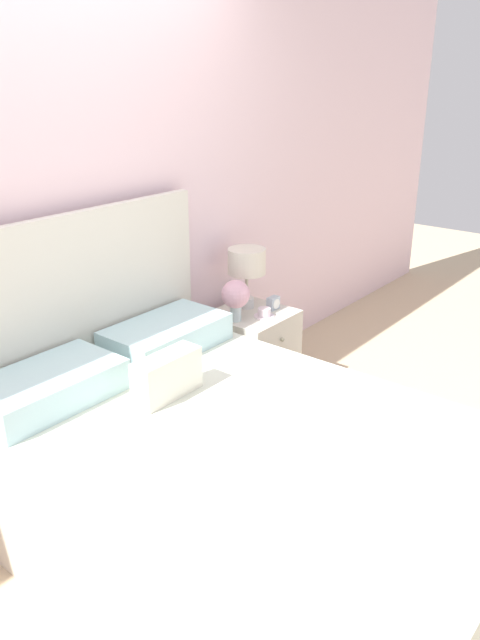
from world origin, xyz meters
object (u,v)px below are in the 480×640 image
nightstand (252,352)px  alarm_clock (273,303)px  flower_vase (236,296)px  teacup (264,313)px  table_lamp (247,264)px  bed (232,474)px

nightstand → alarm_clock: 0.33m
flower_vase → teacup: 0.22m
nightstand → flower_vase: 0.44m
nightstand → table_lamp: table_lamp is taller
bed → teacup: size_ratio=17.34×
bed → teacup: bearing=30.8°
flower_vase → teacup: (0.15, -0.09, -0.13)m
bed → teacup: 1.28m
nightstand → alarm_clock: (0.13, -0.07, 0.30)m
bed → alarm_clock: 1.41m
bed → flower_vase: (0.93, 0.73, 0.37)m
flower_vase → alarm_clock: flower_vase is taller
flower_vase → table_lamp: bearing=22.4°
teacup → bed: bearing=-149.2°
table_lamp → alarm_clock: (0.08, -0.15, -0.24)m
flower_vase → nightstand: bearing=1.4°
nightstand → teacup: (-0.01, -0.10, 0.28)m
bed → teacup: (1.08, 0.64, 0.24)m
teacup → alarm_clock: size_ratio=1.50×
bed → table_lamp: size_ratio=5.73×
table_lamp → flower_vase: table_lamp is taller
teacup → alarm_clock: 0.14m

